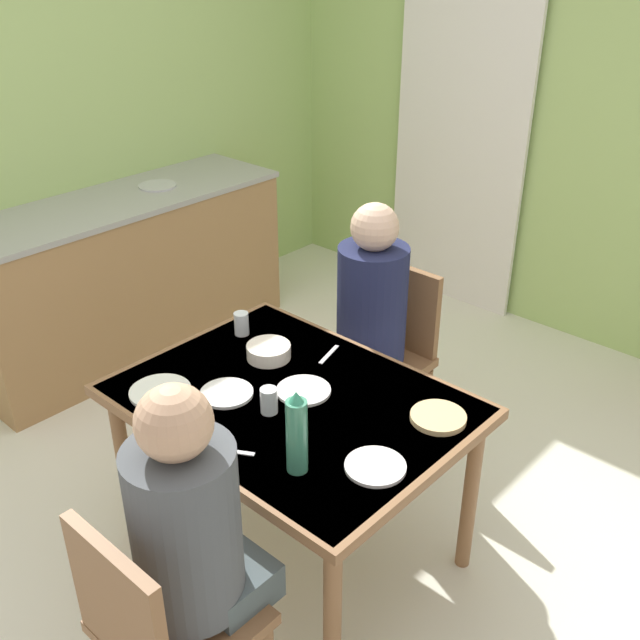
{
  "coord_description": "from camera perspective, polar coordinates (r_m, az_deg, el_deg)",
  "views": [
    {
      "loc": [
        1.72,
        -1.73,
        2.2
      ],
      "look_at": [
        0.19,
        -0.05,
        0.97
      ],
      "focal_mm": 41.48,
      "sensor_mm": 36.0,
      "label": 1
    }
  ],
  "objects": [
    {
      "name": "person_near_diner",
      "position": [
        2.09,
        -10.01,
        -15.16
      ],
      "size": [
        0.3,
        0.37,
        0.77
      ],
      "color": "#49575A",
      "rests_on": "ground_plane"
    },
    {
      "name": "kitchen_counter",
      "position": [
        4.32,
        -14.71,
        3.42
      ],
      "size": [
        0.61,
        1.86,
        0.91
      ],
      "color": "#9E7549",
      "rests_on": "ground_plane"
    },
    {
      "name": "chair_far_diner",
      "position": [
        3.37,
        5.23,
        -2.22
      ],
      "size": [
        0.4,
        0.4,
        0.87
      ],
      "rotation": [
        0.0,
        0.0,
        3.14
      ],
      "color": "brown",
      "rests_on": "ground_plane"
    },
    {
      "name": "serving_bowl_center",
      "position": [
        2.84,
        -3.98,
        -2.43
      ],
      "size": [
        0.17,
        0.17,
        0.05
      ],
      "primitive_type": "cylinder",
      "color": "white",
      "rests_on": "dining_table"
    },
    {
      "name": "cutlery_fork_near",
      "position": [
        2.39,
        -6.82,
        -10.03
      ],
      "size": [
        0.14,
        0.09,
        0.0
      ],
      "primitive_type": "cube",
      "rotation": [
        0.0,
        0.0,
        0.52
      ],
      "color": "silver",
      "rests_on": "dining_table"
    },
    {
      "name": "ground_plane",
      "position": [
        3.29,
        -1.88,
        -13.73
      ],
      "size": [
        5.78,
        5.78,
        0.0
      ],
      "primitive_type": "plane",
      "color": "silver"
    },
    {
      "name": "drinking_glass_by_near_diner",
      "position": [
        2.53,
        -3.96,
        -6.22
      ],
      "size": [
        0.06,
        0.06,
        0.09
      ],
      "primitive_type": "cylinder",
      "color": "silver",
      "rests_on": "dining_table"
    },
    {
      "name": "wall_back",
      "position": [
        4.4,
        19.24,
        15.82
      ],
      "size": [
        4.14,
        0.1,
        2.72
      ],
      "primitive_type": "cube",
      "color": "#A7C871",
      "rests_on": "ground_plane"
    },
    {
      "name": "wall_left",
      "position": [
        4.42,
        -16.23,
        16.32
      ],
      "size": [
        0.1,
        3.34,
        2.72
      ],
      "primitive_type": "cube",
      "color": "#A6C871",
      "rests_on": "ground_plane"
    },
    {
      "name": "dining_table",
      "position": [
        2.67,
        -2.19,
        -7.32
      ],
      "size": [
        1.21,
        0.91,
        0.72
      ],
      "color": "brown",
      "rests_on": "ground_plane"
    },
    {
      "name": "dinner_plate_far_side",
      "position": [
        2.7,
        -12.22,
        -5.4
      ],
      "size": [
        0.22,
        0.22,
        0.01
      ],
      "primitive_type": "cylinder",
      "color": "white",
      "rests_on": "dining_table"
    },
    {
      "name": "drinking_glass_by_far_diner",
      "position": [
        3.0,
        -6.08,
        -0.28
      ],
      "size": [
        0.06,
        0.06,
        0.09
      ],
      "primitive_type": "cylinder",
      "color": "silver",
      "rests_on": "dining_table"
    },
    {
      "name": "water_bottle_green_near",
      "position": [
        2.23,
        -1.8,
        -8.78
      ],
      "size": [
        0.07,
        0.07,
        0.28
      ],
      "color": "#3F896A",
      "rests_on": "dining_table"
    },
    {
      "name": "cutlery_knife_near",
      "position": [
        2.86,
        0.69,
        -2.67
      ],
      "size": [
        0.06,
        0.15,
        0.0
      ],
      "primitive_type": "cube",
      "rotation": [
        0.0,
        0.0,
        1.85
      ],
      "color": "silver",
      "rests_on": "dining_table"
    },
    {
      "name": "dinner_plate_far_center",
      "position": [
        2.65,
        -7.22,
        -5.62
      ],
      "size": [
        0.19,
        0.19,
        0.01
      ],
      "primitive_type": "cylinder",
      "color": "white",
      "rests_on": "dining_table"
    },
    {
      "name": "curtain_panel",
      "position": [
        4.65,
        10.82,
        14.7
      ],
      "size": [
        0.9,
        0.03,
        2.29
      ],
      "primitive_type": "cube",
      "color": "white",
      "rests_on": "ground_plane"
    },
    {
      "name": "dinner_plate_near_right",
      "position": [
        2.65,
        -1.27,
        -5.46
      ],
      "size": [
        0.2,
        0.2,
        0.01
      ],
      "primitive_type": "cylinder",
      "color": "white",
      "rests_on": "dining_table"
    },
    {
      "name": "person_far_diner",
      "position": [
        3.13,
        3.93,
        1.31
      ],
      "size": [
        0.3,
        0.37,
        0.77
      ],
      "rotation": [
        0.0,
        0.0,
        3.14
      ],
      "color": "#16213D",
      "rests_on": "ground_plane"
    },
    {
      "name": "dinner_plate_near_left",
      "position": [
        2.32,
        4.29,
        -11.2
      ],
      "size": [
        0.19,
        0.19,
        0.01
      ],
      "primitive_type": "cylinder",
      "color": "white",
      "rests_on": "dining_table"
    },
    {
      "name": "bread_plate_sliced",
      "position": [
        2.54,
        9.11,
        -7.43
      ],
      "size": [
        0.19,
        0.19,
        0.02
      ],
      "primitive_type": "cylinder",
      "color": "#DBB77A",
      "rests_on": "dining_table"
    },
    {
      "name": "chair_near_diner",
      "position": [
        2.24,
        -12.29,
        -22.1
      ],
      "size": [
        0.4,
        0.4,
        0.87
      ],
      "color": "brown",
      "rests_on": "ground_plane"
    }
  ]
}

